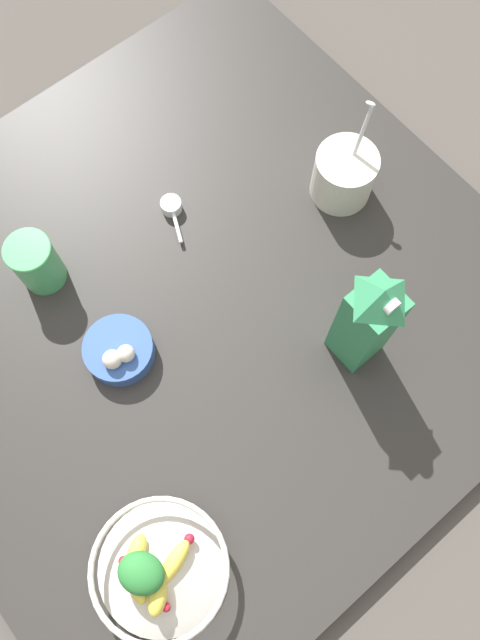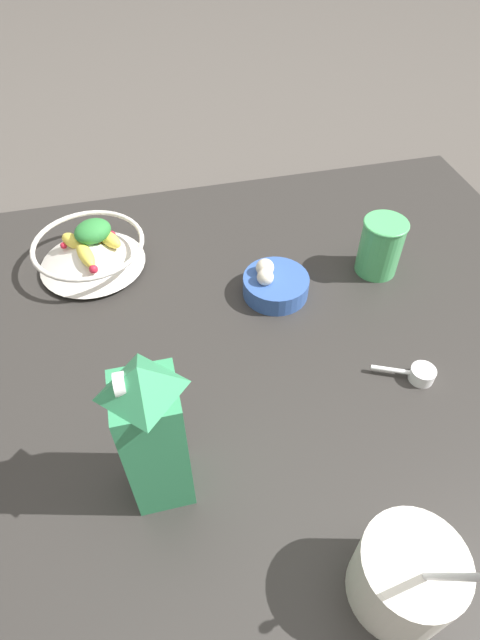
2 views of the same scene
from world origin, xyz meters
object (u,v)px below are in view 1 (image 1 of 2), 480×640
object	(u,v)px
yogurt_tub	(344,174)
garlic_bowl	(118,349)
milk_carton	(367,321)
fruit_bowl	(159,569)
drinking_cup	(36,262)

from	to	relation	value
yogurt_tub	garlic_bowl	distance (m)	0.56
yogurt_tub	milk_carton	bearing A→B (deg)	-128.32
milk_carton	garlic_bowl	world-z (taller)	milk_carton
fruit_bowl	garlic_bowl	distance (m)	0.39
drinking_cup	garlic_bowl	bearing A→B (deg)	-85.08
milk_carton	drinking_cup	distance (m)	0.62
fruit_bowl	milk_carton	world-z (taller)	milk_carton
yogurt_tub	drinking_cup	distance (m)	0.62
yogurt_tub	drinking_cup	size ratio (longest dim) A/B	1.81
drinking_cup	yogurt_tub	bearing A→B (deg)	-21.67
milk_carton	fruit_bowl	bearing A→B (deg)	-171.19
drinking_cup	fruit_bowl	bearing A→B (deg)	-104.69
milk_carton	drinking_cup	size ratio (longest dim) A/B	2.31
yogurt_tub	garlic_bowl	xyz separation A→B (m)	(-0.55, 0.01, -0.04)
drinking_cup	milk_carton	bearing A→B (deg)	-53.27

